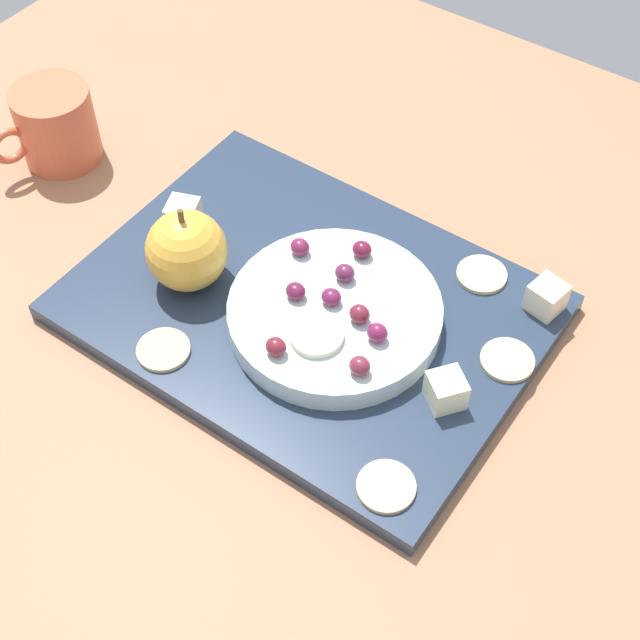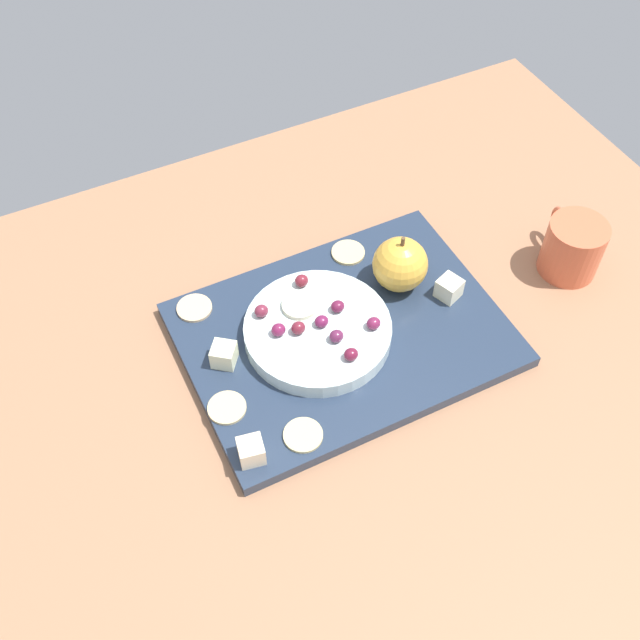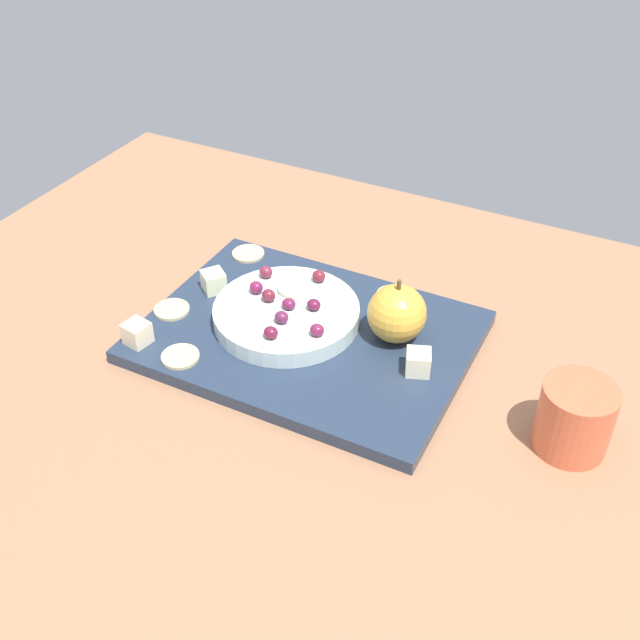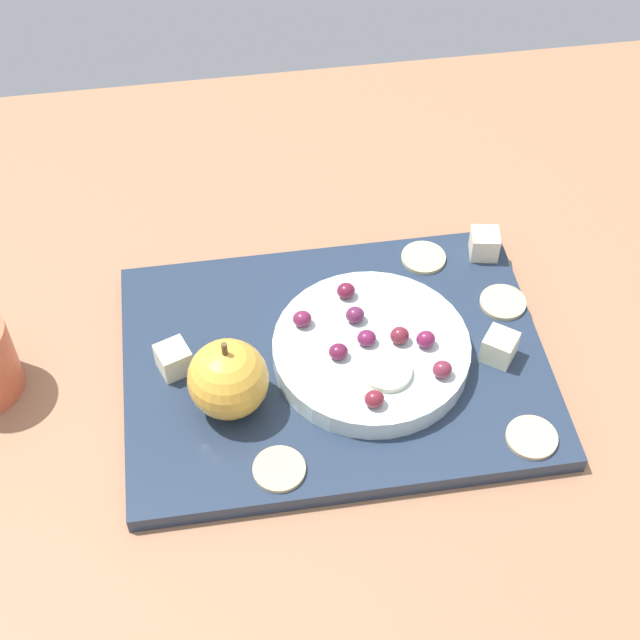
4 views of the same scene
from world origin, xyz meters
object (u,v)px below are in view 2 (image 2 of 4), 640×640
(cracker_0, at_px, (303,435))
(grape_8, at_px, (278,330))
(grape_4, at_px, (336,336))
(cheese_cube_0, at_px, (224,355))
(cracker_2, at_px, (194,308))
(grape_6, at_px, (374,323))
(grape_2, at_px, (322,321))
(platter, at_px, (340,336))
(serving_dish, at_px, (318,331))
(cheese_cube_1, at_px, (449,288))
(grape_5, at_px, (261,311))
(cup, at_px, (572,247))
(apple_whole, at_px, (400,264))
(apple_slice_0, at_px, (300,305))
(cheese_cube_2, at_px, (251,451))
(cracker_1, at_px, (348,253))
(grape_0, at_px, (298,328))
(grape_1, at_px, (302,281))
(cracker_3, at_px, (227,408))
(grape_7, at_px, (336,307))
(grape_3, at_px, (351,354))

(cracker_0, xyz_separation_m, grape_8, (0.03, 0.13, 0.03))
(grape_4, bearing_deg, cheese_cube_0, 160.44)
(cracker_2, xyz_separation_m, grape_6, (0.18, -0.14, 0.03))
(cracker_0, height_order, grape_4, grape_4)
(grape_2, bearing_deg, grape_8, 168.57)
(platter, height_order, grape_4, grape_4)
(serving_dish, distance_m, cheese_cube_1, 0.18)
(grape_5, bearing_deg, serving_dish, -39.60)
(serving_dish, distance_m, grape_2, 0.02)
(cheese_cube_1, distance_m, cup, 0.18)
(apple_whole, distance_m, apple_slice_0, 0.14)
(cheese_cube_2, bearing_deg, platter, 33.62)
(cracker_1, height_order, grape_0, grape_0)
(cracker_1, xyz_separation_m, grape_5, (-0.15, -0.06, 0.03))
(serving_dish, height_order, grape_1, grape_1)
(platter, bearing_deg, grape_4, -128.06)
(cracker_0, relative_size, cracker_3, 1.00)
(cheese_cube_0, relative_size, cracker_1, 0.61)
(grape_5, height_order, grape_7, grape_5)
(apple_whole, xyz_separation_m, grape_8, (-0.18, -0.02, -0.01))
(serving_dish, bearing_deg, grape_8, 168.96)
(cheese_cube_0, bearing_deg, grape_5, 25.14)
(cheese_cube_0, bearing_deg, grape_6, -15.19)
(platter, distance_m, cheese_cube_0, 0.15)
(cheese_cube_2, distance_m, cracker_1, 0.33)
(grape_1, distance_m, grape_6, 0.11)
(grape_6, relative_size, apple_slice_0, 0.39)
(cracker_0, bearing_deg, serving_dish, 57.05)
(grape_0, bearing_deg, cheese_cube_0, 171.15)
(grape_5, xyz_separation_m, cup, (0.41, -0.08, -0.01))
(apple_whole, relative_size, cracker_3, 1.58)
(cracker_1, bearing_deg, apple_slice_0, -146.00)
(cheese_cube_2, height_order, cup, cup)
(grape_2, bearing_deg, grape_3, -81.59)
(apple_whole, xyz_separation_m, cracker_2, (-0.25, 0.08, -0.03))
(cracker_3, relative_size, cup, 0.42)
(grape_0, xyz_separation_m, grape_8, (-0.02, 0.01, -0.00))
(cheese_cube_0, distance_m, grape_5, 0.07)
(grape_1, relative_size, grape_4, 1.00)
(serving_dish, relative_size, cheese_cube_0, 6.57)
(platter, distance_m, grape_6, 0.05)
(grape_4, height_order, grape_7, same)
(cheese_cube_0, height_order, grape_7, grape_7)
(grape_1, xyz_separation_m, apple_slice_0, (-0.02, -0.03, -0.00))
(cracker_0, height_order, cup, cup)
(apple_whole, xyz_separation_m, cup, (0.23, -0.06, -0.01))
(grape_2, bearing_deg, grape_0, 175.06)
(cracker_1, distance_m, grape_2, 0.15)
(cheese_cube_0, distance_m, grape_1, 0.14)
(grape_0, relative_size, apple_slice_0, 0.39)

